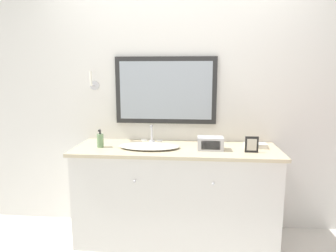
# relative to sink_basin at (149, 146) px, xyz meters

# --- Properties ---
(wall_back) EXTENTS (8.00, 0.18, 2.55)m
(wall_back) POSITION_rel_sink_basin_xyz_m (0.24, 0.36, 0.36)
(wall_back) COLOR white
(wall_back) RESTS_ON ground_plane
(vanity_counter) EXTENTS (1.86, 0.61, 0.90)m
(vanity_counter) POSITION_rel_sink_basin_xyz_m (0.24, 0.02, -0.47)
(vanity_counter) COLOR silver
(vanity_counter) RESTS_ON ground_plane
(sink_basin) EXTENTS (0.55, 0.35, 0.18)m
(sink_basin) POSITION_rel_sink_basin_xyz_m (0.00, 0.00, 0.00)
(sink_basin) COLOR silver
(sink_basin) RESTS_ON vanity_counter
(soap_bottle) EXTENTS (0.06, 0.06, 0.17)m
(soap_bottle) POSITION_rel_sink_basin_xyz_m (-0.45, -0.02, 0.05)
(soap_bottle) COLOR #709966
(soap_bottle) RESTS_ON vanity_counter
(appliance_box) EXTENTS (0.23, 0.14, 0.12)m
(appliance_box) POSITION_rel_sink_basin_xyz_m (0.55, -0.02, 0.04)
(appliance_box) COLOR #BCBCC1
(appliance_box) RESTS_ON vanity_counter
(picture_frame) EXTENTS (0.11, 0.01, 0.14)m
(picture_frame) POSITION_rel_sink_basin_xyz_m (0.90, -0.08, 0.05)
(picture_frame) COLOR black
(picture_frame) RESTS_ON vanity_counter
(hand_towel_near_sink) EXTENTS (0.20, 0.11, 0.04)m
(hand_towel_near_sink) POSITION_rel_sink_basin_xyz_m (0.96, 0.09, 0.00)
(hand_towel_near_sink) COLOR silver
(hand_towel_near_sink) RESTS_ON vanity_counter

